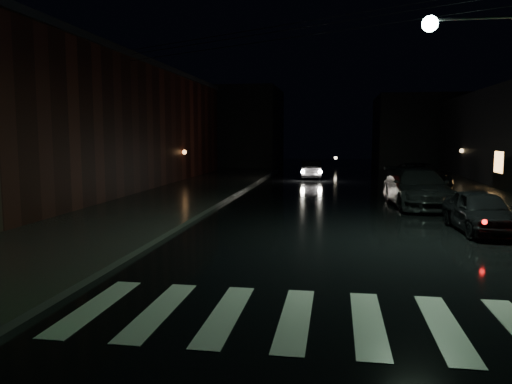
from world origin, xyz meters
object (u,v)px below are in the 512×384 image
at_px(parked_car_b, 409,191).
at_px(parked_car_d, 418,177).
at_px(parked_car_a, 481,211).
at_px(parked_car_c, 418,188).
at_px(oncoming_car, 311,170).

xyz_separation_m(parked_car_b, parked_car_d, (1.41, 6.66, 0.11)).
relative_size(parked_car_a, parked_car_d, 0.71).
bearing_deg(parked_car_b, parked_car_c, 7.19).
height_order(parked_car_b, parked_car_d, parked_car_d).
height_order(parked_car_d, oncoming_car, parked_car_d).
relative_size(parked_car_a, parked_car_c, 0.70).
bearing_deg(parked_car_b, oncoming_car, 103.60).
height_order(parked_car_a, oncoming_car, parked_car_a).
height_order(parked_car_a, parked_car_b, parked_car_a).
distance_m(parked_car_a, parked_car_b, 5.80).
height_order(parked_car_a, parked_car_c, parked_car_c).
distance_m(parked_car_b, oncoming_car, 14.63).
xyz_separation_m(parked_car_a, parked_car_b, (-1.41, 5.62, -0.01)).
xyz_separation_m(parked_car_d, oncoming_car, (-6.33, 7.12, -0.14)).
xyz_separation_m(parked_car_a, oncoming_car, (-6.33, 19.40, -0.04)).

